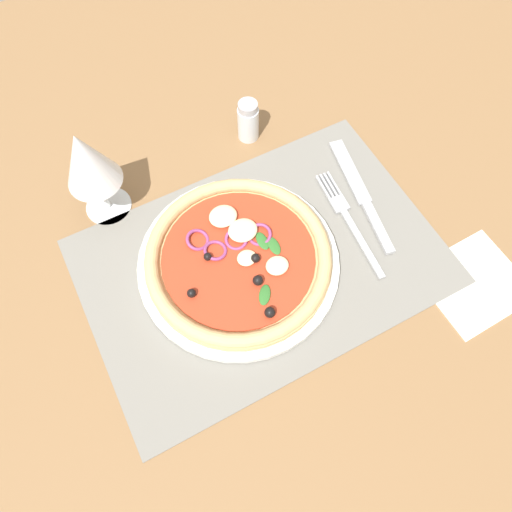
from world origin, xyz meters
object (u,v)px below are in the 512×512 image
at_px(knife, 361,193).
at_px(fork, 347,217).
at_px(plate, 239,263).
at_px(wine_glass, 87,162).
at_px(pizza, 238,257).
at_px(napkin, 474,282).
at_px(pepper_shaker, 248,121).

bearing_deg(knife, fork, 133.19).
distance_m(plate, wine_glass, 0.23).
height_order(pizza, knife, pizza).
relative_size(knife, wine_glass, 1.34).
xyz_separation_m(plate, fork, (0.17, -0.01, -0.00)).
relative_size(fork, knife, 0.90).
bearing_deg(plate, napkin, -32.40).
relative_size(plate, wine_glass, 1.78).
height_order(plate, knife, plate).
xyz_separation_m(pizza, knife, (0.21, 0.02, -0.02)).
bearing_deg(napkin, plate, 147.60).
distance_m(knife, napkin, 0.19).
distance_m(fork, napkin, 0.19).
height_order(pizza, napkin, pizza).
bearing_deg(pizza, wine_glass, 125.44).
height_order(plate, fork, plate).
height_order(knife, wine_glass, wine_glass).
height_order(fork, napkin, fork).
height_order(napkin, pepper_shaker, pepper_shaker).
xyz_separation_m(plate, pepper_shaker, (0.11, 0.19, 0.02)).
xyz_separation_m(wine_glass, pepper_shaker, (0.24, 0.02, -0.07)).
xyz_separation_m(plate, napkin, (0.26, -0.17, -0.01)).
bearing_deg(pepper_shaker, fork, -75.39).
relative_size(wine_glass, napkin, 1.19).
xyz_separation_m(knife, pepper_shaker, (-0.09, 0.17, 0.03)).
height_order(wine_glass, pepper_shaker, wine_glass).
xyz_separation_m(fork, wine_glass, (-0.29, 0.18, 0.09)).
distance_m(pizza, pepper_shaker, 0.22).
xyz_separation_m(pizza, fork, (0.17, -0.01, -0.02)).
bearing_deg(wine_glass, fork, -31.57).
relative_size(plate, napkin, 2.11).
bearing_deg(pepper_shaker, pizza, -120.69).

